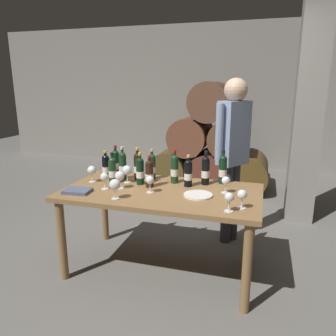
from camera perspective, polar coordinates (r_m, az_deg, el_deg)
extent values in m
plane|color=#66635E|center=(3.16, -1.08, -17.10)|extent=(14.00, 14.00, 0.00)
cube|color=gray|center=(6.82, 9.80, 12.18)|extent=(10.00, 0.24, 2.80)
cylinder|color=#4F3F1D|center=(5.53, 0.79, 0.34)|extent=(0.60, 0.90, 0.60)
cylinder|color=brown|center=(5.40, 7.24, -0.13)|extent=(0.60, 0.90, 0.60)
cylinder|color=#553E1A|center=(5.34, 13.92, -0.61)|extent=(0.60, 0.90, 0.60)
cylinder|color=brown|center=(5.35, 4.08, 5.78)|extent=(0.60, 0.90, 0.60)
cylinder|color=brown|center=(5.25, 10.84, 5.39)|extent=(0.60, 0.90, 0.60)
cylinder|color=brown|center=(5.23, 7.63, 11.51)|extent=(0.60, 0.90, 0.60)
cube|color=gray|center=(4.21, 23.28, 8.51)|extent=(0.32, 0.32, 2.60)
cube|color=olive|center=(2.84, -1.15, -4.29)|extent=(1.70, 0.90, 0.04)
cylinder|color=olive|center=(2.99, -18.05, -11.97)|extent=(0.07, 0.07, 0.72)
cylinder|color=olive|center=(2.53, 13.63, -16.75)|extent=(0.07, 0.07, 0.72)
cylinder|color=olive|center=(3.59, -11.06, -6.90)|extent=(0.07, 0.07, 0.72)
cylinder|color=olive|center=(3.23, 14.43, -9.66)|extent=(0.07, 0.07, 0.72)
cylinder|color=black|center=(3.15, -5.34, -0.02)|extent=(0.07, 0.07, 0.22)
sphere|color=black|center=(3.12, -5.39, 2.01)|extent=(0.07, 0.07, 0.07)
cylinder|color=black|center=(3.12, -5.40, 2.51)|extent=(0.03, 0.03, 0.07)
cylinder|color=tan|center=(3.11, -5.42, 3.35)|extent=(0.03, 0.03, 0.02)
cylinder|color=silver|center=(3.15, -5.33, -0.21)|extent=(0.07, 0.07, 0.07)
cylinder|color=black|center=(3.31, -9.12, 0.55)|extent=(0.07, 0.07, 0.21)
sphere|color=black|center=(3.28, -9.20, 2.47)|extent=(0.07, 0.07, 0.07)
cylinder|color=black|center=(3.28, -9.22, 2.94)|extent=(0.03, 0.03, 0.07)
cylinder|color=#B21E23|center=(3.27, -9.25, 3.73)|extent=(0.03, 0.03, 0.02)
cylinder|color=silver|center=(3.31, -9.11, 0.37)|extent=(0.07, 0.07, 0.06)
cylinder|color=#19381E|center=(3.14, -2.84, -0.14)|extent=(0.07, 0.07, 0.21)
sphere|color=#19381E|center=(3.11, -2.87, 1.81)|extent=(0.07, 0.07, 0.07)
cylinder|color=#19381E|center=(3.10, -2.87, 2.29)|extent=(0.03, 0.03, 0.07)
cylinder|color=tan|center=(3.09, -2.88, 3.10)|extent=(0.03, 0.03, 0.02)
cylinder|color=silver|center=(3.14, -2.84, -0.32)|extent=(0.07, 0.07, 0.06)
cylinder|color=#19381E|center=(3.05, -9.67, -0.81)|extent=(0.07, 0.07, 0.20)
sphere|color=#19381E|center=(3.02, -9.76, 1.17)|extent=(0.07, 0.07, 0.07)
cylinder|color=#19381E|center=(3.01, -9.78, 1.65)|extent=(0.03, 0.03, 0.06)
cylinder|color=black|center=(3.00, -9.82, 2.46)|extent=(0.03, 0.03, 0.02)
cylinder|color=silver|center=(3.05, -9.67, -0.99)|extent=(0.07, 0.07, 0.06)
cylinder|color=#19381E|center=(3.17, -7.93, 0.05)|extent=(0.07, 0.07, 0.22)
sphere|color=#19381E|center=(3.14, -8.01, 2.13)|extent=(0.07, 0.07, 0.07)
cylinder|color=#19381E|center=(3.14, -8.03, 2.65)|extent=(0.03, 0.03, 0.07)
cylinder|color=silver|center=(3.13, -8.06, 3.51)|extent=(0.03, 0.03, 0.03)
cylinder|color=silver|center=(3.17, -7.93, -0.14)|extent=(0.07, 0.07, 0.07)
cylinder|color=black|center=(3.24, -10.80, -0.07)|extent=(0.07, 0.07, 0.19)
sphere|color=black|center=(3.22, -10.89, 1.66)|extent=(0.07, 0.07, 0.07)
cylinder|color=black|center=(3.21, -10.91, 2.08)|extent=(0.03, 0.03, 0.06)
cylinder|color=gold|center=(3.20, -10.94, 2.79)|extent=(0.03, 0.03, 0.02)
cylinder|color=silver|center=(3.24, -10.80, -0.23)|extent=(0.07, 0.07, 0.06)
cylinder|color=black|center=(2.92, 3.55, -1.30)|extent=(0.07, 0.07, 0.20)
sphere|color=black|center=(2.89, 3.59, 0.75)|extent=(0.07, 0.07, 0.07)
cylinder|color=black|center=(2.89, 3.59, 1.24)|extent=(0.03, 0.03, 0.06)
cylinder|color=tan|center=(2.88, 3.61, 2.09)|extent=(0.03, 0.03, 0.02)
cylinder|color=silver|center=(2.92, 3.55, -1.49)|extent=(0.07, 0.07, 0.06)
cylinder|color=black|center=(2.90, -3.27, -1.41)|extent=(0.07, 0.07, 0.20)
sphere|color=black|center=(2.87, -3.30, 0.65)|extent=(0.07, 0.07, 0.07)
cylinder|color=black|center=(2.87, -3.31, 1.15)|extent=(0.03, 0.03, 0.06)
cylinder|color=#B21E23|center=(2.86, -3.32, 2.00)|extent=(0.03, 0.03, 0.02)
cylinder|color=silver|center=(2.90, -3.27, -1.60)|extent=(0.07, 0.07, 0.06)
cylinder|color=black|center=(2.99, 6.57, -0.84)|extent=(0.07, 0.07, 0.22)
sphere|color=black|center=(2.96, 6.64, 1.32)|extent=(0.07, 0.07, 0.07)
cylinder|color=black|center=(2.95, 6.66, 1.86)|extent=(0.03, 0.03, 0.07)
cylinder|color=black|center=(2.94, 6.68, 2.75)|extent=(0.03, 0.03, 0.03)
cylinder|color=silver|center=(2.99, 6.57, -1.05)|extent=(0.07, 0.07, 0.07)
cylinder|color=black|center=(2.99, -4.89, -0.92)|extent=(0.07, 0.07, 0.21)
sphere|color=black|center=(2.96, -4.94, 1.12)|extent=(0.07, 0.07, 0.07)
cylinder|color=black|center=(2.95, -4.95, 1.62)|extent=(0.03, 0.03, 0.07)
cylinder|color=gold|center=(2.94, -4.97, 2.46)|extent=(0.03, 0.03, 0.02)
cylinder|color=silver|center=(2.99, -4.89, -1.12)|extent=(0.07, 0.07, 0.06)
cylinder|color=#19381E|center=(3.02, 1.15, -0.56)|extent=(0.07, 0.07, 0.22)
sphere|color=#19381E|center=(2.99, 1.16, 1.62)|extent=(0.07, 0.07, 0.07)
cylinder|color=#19381E|center=(2.98, 1.17, 2.16)|extent=(0.03, 0.03, 0.07)
cylinder|color=#B21E23|center=(2.97, 1.17, 3.06)|extent=(0.03, 0.03, 0.03)
cylinder|color=silver|center=(3.02, 1.15, -0.77)|extent=(0.07, 0.07, 0.07)
cylinder|color=black|center=(3.04, 9.56, -0.65)|extent=(0.07, 0.07, 0.22)
sphere|color=black|center=(3.01, 9.65, 1.50)|extent=(0.07, 0.07, 0.07)
cylinder|color=black|center=(3.01, 9.67, 2.04)|extent=(0.03, 0.03, 0.07)
cylinder|color=black|center=(3.00, 9.71, 2.93)|extent=(0.03, 0.03, 0.03)
cylinder|color=silver|center=(3.04, 9.55, -0.85)|extent=(0.07, 0.07, 0.07)
cylinder|color=white|center=(2.78, -3.15, -4.24)|extent=(0.06, 0.06, 0.00)
cylinder|color=white|center=(2.77, -3.16, -3.45)|extent=(0.01, 0.01, 0.07)
sphere|color=white|center=(2.75, -3.18, -2.12)|extent=(0.07, 0.07, 0.07)
cylinder|color=white|center=(2.42, 10.56, -7.44)|extent=(0.06, 0.06, 0.00)
cylinder|color=white|center=(2.40, 10.60, -6.56)|extent=(0.01, 0.01, 0.07)
sphere|color=white|center=(2.38, 10.68, -5.06)|extent=(0.07, 0.07, 0.07)
cylinder|color=white|center=(2.91, -8.35, -3.52)|extent=(0.06, 0.06, 0.00)
cylinder|color=white|center=(2.90, -8.38, -2.77)|extent=(0.01, 0.01, 0.07)
sphere|color=white|center=(2.88, -8.44, -1.36)|extent=(0.09, 0.09, 0.09)
cylinder|color=white|center=(2.92, -10.97, -3.60)|extent=(0.06, 0.06, 0.00)
cylinder|color=white|center=(2.91, -11.00, -2.85)|extent=(0.01, 0.01, 0.07)
sphere|color=white|center=(2.89, -11.07, -1.54)|extent=(0.07, 0.07, 0.07)
cylinder|color=white|center=(3.08, -7.13, -2.48)|extent=(0.06, 0.06, 0.00)
cylinder|color=white|center=(3.07, -7.16, -1.76)|extent=(0.01, 0.01, 0.07)
sphere|color=white|center=(3.05, -7.20, -0.39)|extent=(0.09, 0.09, 0.09)
cylinder|color=white|center=(2.66, -9.19, -5.29)|extent=(0.06, 0.06, 0.00)
cylinder|color=white|center=(2.65, -9.22, -4.47)|extent=(0.01, 0.01, 0.07)
sphere|color=white|center=(2.63, -9.29, -2.90)|extent=(0.09, 0.09, 0.09)
cylinder|color=white|center=(2.81, 9.99, -4.28)|extent=(0.06, 0.06, 0.00)
cylinder|color=white|center=(2.79, 10.02, -3.50)|extent=(0.01, 0.01, 0.07)
sphere|color=white|center=(2.77, 10.08, -2.17)|extent=(0.07, 0.07, 0.07)
cylinder|color=white|center=(2.49, 12.72, -6.87)|extent=(0.06, 0.06, 0.00)
cylinder|color=white|center=(2.48, 12.77, -6.01)|extent=(0.01, 0.01, 0.07)
sphere|color=white|center=(2.46, 12.86, -4.53)|extent=(0.07, 0.07, 0.07)
cylinder|color=white|center=(3.15, -13.09, -2.36)|extent=(0.06, 0.06, 0.00)
cylinder|color=white|center=(3.14, -13.13, -1.66)|extent=(0.01, 0.01, 0.07)
sphere|color=white|center=(3.12, -13.21, -0.38)|extent=(0.08, 0.08, 0.08)
cube|color=#4C5670|center=(2.88, -15.58, -3.89)|extent=(0.23, 0.18, 0.03)
cylinder|color=white|center=(2.71, 5.29, -4.73)|extent=(0.24, 0.24, 0.01)
cylinder|color=#383842|center=(3.59, 11.39, -5.82)|extent=(0.11, 0.11, 0.85)
cylinder|color=#383842|center=(3.51, 10.21, -6.24)|extent=(0.11, 0.11, 0.85)
cube|color=#8499BC|center=(3.36, 11.41, 6.00)|extent=(0.33, 0.37, 0.64)
cylinder|color=#8499BC|center=(3.52, 13.67, 6.78)|extent=(0.08, 0.08, 0.54)
cylinder|color=#8499BC|center=(3.20, 8.98, 6.27)|extent=(0.08, 0.08, 0.54)
sphere|color=tan|center=(3.33, 11.78, 13.25)|extent=(0.23, 0.23, 0.23)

